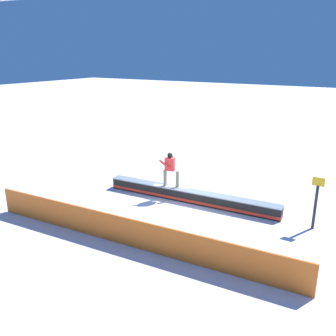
% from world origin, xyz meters
% --- Properties ---
extents(ground_plane, '(120.00, 120.00, 0.00)m').
position_xyz_m(ground_plane, '(0.00, 0.00, 0.00)').
color(ground_plane, white).
extents(grind_box, '(7.44, 0.92, 0.51)m').
position_xyz_m(grind_box, '(0.00, 0.00, 0.23)').
color(grind_box, black).
rests_on(grind_box, ground_plane).
extents(snowboarder, '(1.52, 0.65, 1.47)m').
position_xyz_m(snowboarder, '(0.90, 0.06, 1.31)').
color(snowboarder, silver).
rests_on(snowboarder, grind_box).
extents(safety_fence, '(11.12, 0.71, 0.96)m').
position_xyz_m(safety_fence, '(0.00, 4.17, 0.48)').
color(safety_fence, orange).
rests_on(safety_fence, ground_plane).
extents(trail_marker, '(0.40, 0.10, 1.88)m').
position_xyz_m(trail_marker, '(-4.79, -0.10, 1.01)').
color(trail_marker, '#262628').
rests_on(trail_marker, ground_plane).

